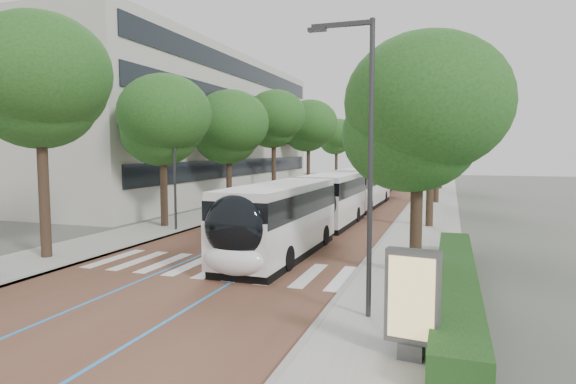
# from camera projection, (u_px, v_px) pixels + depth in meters

# --- Properties ---
(ground) EXTENTS (160.00, 160.00, 0.00)m
(ground) POSITION_uv_depth(u_px,v_px,m) (202.00, 274.00, 18.25)
(ground) COLOR #51544C
(ground) RESTS_ON ground
(road) EXTENTS (11.00, 140.00, 0.02)m
(road) POSITION_uv_depth(u_px,v_px,m) (370.00, 190.00, 56.00)
(road) COLOR brown
(road) RESTS_ON ground
(sidewalk_left) EXTENTS (4.00, 140.00, 0.12)m
(sidewalk_left) POSITION_uv_depth(u_px,v_px,m) (308.00, 188.00, 58.39)
(sidewalk_left) COLOR #999791
(sidewalk_left) RESTS_ON ground
(sidewalk_right) EXTENTS (4.00, 140.00, 0.12)m
(sidewalk_right) POSITION_uv_depth(u_px,v_px,m) (437.00, 192.00, 53.59)
(sidewalk_right) COLOR #999791
(sidewalk_right) RESTS_ON ground
(kerb_left) EXTENTS (0.20, 140.00, 0.14)m
(kerb_left) POSITION_uv_depth(u_px,v_px,m) (323.00, 189.00, 57.78)
(kerb_left) COLOR gray
(kerb_left) RESTS_ON ground
(kerb_right) EXTENTS (0.20, 140.00, 0.14)m
(kerb_right) POSITION_uv_depth(u_px,v_px,m) (420.00, 191.00, 54.20)
(kerb_right) COLOR gray
(kerb_right) RESTS_ON ground
(zebra_crossing) EXTENTS (10.55, 3.60, 0.01)m
(zebra_crossing) POSITION_uv_depth(u_px,v_px,m) (219.00, 267.00, 19.13)
(zebra_crossing) COLOR silver
(zebra_crossing) RESTS_ON ground
(lane_line_left) EXTENTS (0.12, 126.00, 0.01)m
(lane_line_left) POSITION_uv_depth(u_px,v_px,m) (356.00, 190.00, 56.51)
(lane_line_left) COLOR #2980CD
(lane_line_left) RESTS_ON road
(lane_line_right) EXTENTS (0.12, 126.00, 0.01)m
(lane_line_right) POSITION_uv_depth(u_px,v_px,m) (384.00, 190.00, 55.48)
(lane_line_right) COLOR #2980CD
(lane_line_right) RESTS_ON road
(office_building) EXTENTS (18.11, 40.00, 14.00)m
(office_building) POSITION_uv_depth(u_px,v_px,m) (166.00, 128.00, 50.29)
(office_building) COLOR beige
(office_building) RESTS_ON ground
(hedge) EXTENTS (1.20, 14.00, 0.80)m
(hedge) POSITION_uv_depth(u_px,v_px,m) (456.00, 281.00, 15.30)
(hedge) COLOR #163B14
(hedge) RESTS_ON sidewalk_right
(streetlight_near) EXTENTS (1.82, 0.20, 8.00)m
(streetlight_near) POSITION_uv_depth(u_px,v_px,m) (364.00, 145.00, 12.89)
(streetlight_near) COLOR #2F2F31
(streetlight_near) RESTS_ON sidewalk_right
(streetlight_far) EXTENTS (1.82, 0.20, 8.00)m
(streetlight_far) POSITION_uv_depth(u_px,v_px,m) (420.00, 148.00, 36.48)
(streetlight_far) COLOR #2F2F31
(streetlight_far) RESTS_ON sidewalk_right
(lamp_post_left) EXTENTS (0.14, 0.14, 8.00)m
(lamp_post_left) POSITION_uv_depth(u_px,v_px,m) (174.00, 160.00, 27.39)
(lamp_post_left) COLOR #2F2F31
(lamp_post_left) RESTS_ON sidewalk_left
(trees_left) EXTENTS (6.48, 60.53, 10.08)m
(trees_left) POSITION_uv_depth(u_px,v_px,m) (264.00, 126.00, 44.13)
(trees_left) COLOR black
(trees_left) RESTS_ON ground
(trees_right) EXTENTS (6.01, 47.74, 9.29)m
(trees_right) POSITION_uv_depth(u_px,v_px,m) (435.00, 130.00, 35.36)
(trees_right) COLOR black
(trees_right) RESTS_ON ground
(lead_bus) EXTENTS (2.81, 18.44, 3.20)m
(lead_bus) POSITION_uv_depth(u_px,v_px,m) (306.00, 210.00, 24.64)
(lead_bus) COLOR black
(lead_bus) RESTS_ON ground
(bus_queued_0) EXTENTS (2.82, 12.45, 3.20)m
(bus_queued_0) POSITION_uv_depth(u_px,v_px,m) (363.00, 187.00, 39.56)
(bus_queued_0) COLOR white
(bus_queued_0) RESTS_ON ground
(bus_queued_1) EXTENTS (3.25, 12.53, 3.20)m
(bus_queued_1) POSITION_uv_depth(u_px,v_px,m) (378.00, 178.00, 51.75)
(bus_queued_1) COLOR white
(bus_queued_1) RESTS_ON ground
(bus_queued_2) EXTENTS (2.97, 12.48, 3.20)m
(bus_queued_2) POSITION_uv_depth(u_px,v_px,m) (397.00, 173.00, 63.96)
(bus_queued_2) COLOR white
(bus_queued_2) RESTS_ON ground
(bus_queued_3) EXTENTS (3.26, 12.53, 3.20)m
(bus_queued_3) POSITION_uv_depth(u_px,v_px,m) (403.00, 169.00, 76.66)
(bus_queued_3) COLOR white
(bus_queued_3) RESTS_ON ground
(ad_panel) EXTENTS (1.20, 0.51, 2.42)m
(ad_panel) POSITION_uv_depth(u_px,v_px,m) (412.00, 302.00, 10.46)
(ad_panel) COLOR #59595B
(ad_panel) RESTS_ON sidewalk_right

